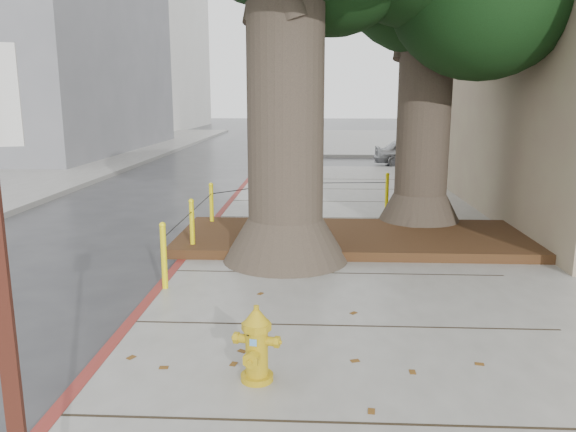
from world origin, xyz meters
name	(u,v)px	position (x,y,z in m)	size (l,w,h in m)	color
ground	(299,337)	(0.00, 0.00, 0.00)	(140.00, 140.00, 0.00)	#28282B
sidewalk_far	(408,140)	(6.00, 30.00, 0.07)	(16.00, 20.00, 0.15)	slate
curb_red	(181,266)	(-2.00, 2.50, 0.07)	(0.14, 26.00, 0.16)	maroon
planter_bed	(354,238)	(0.90, 3.90, 0.23)	(6.40, 2.60, 0.16)	black
building_far_grey	(8,30)	(-15.00, 22.00, 6.00)	(12.00, 16.00, 12.00)	slate
building_far_white	(124,43)	(-17.00, 45.00, 7.50)	(12.00, 18.00, 15.00)	silver
bollard_ring	(261,209)	(-0.87, 4.38, 0.66)	(3.79, 5.39, 0.95)	yellow
fire_hydrant	(256,344)	(-0.35, -1.33, 0.51)	(0.39, 0.37, 0.74)	gold
signpost	(8,347)	(-1.10, -4.04, 1.74)	(0.27, 0.12, 2.81)	#471911
car_silver	(413,152)	(4.19, 17.18, 0.55)	(1.29, 3.21, 1.09)	#A3A4A8
car_dark	(79,145)	(-10.49, 18.71, 0.64)	(1.81, 4.44, 1.29)	black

